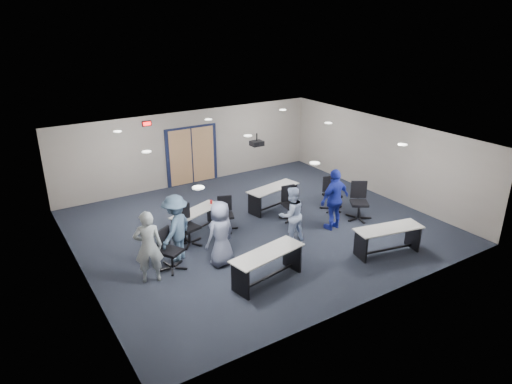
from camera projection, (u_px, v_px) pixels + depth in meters
floor at (257, 227)px, 13.58m from camera, size 10.00×10.00×0.00m
back_wall at (191, 148)px, 16.62m from camera, size 10.00×0.04×2.70m
front_wall at (372, 248)px, 9.55m from camera, size 10.00×0.04×2.70m
left_wall at (76, 225)px, 10.60m from camera, size 0.04×9.00×2.70m
right_wall at (381, 157)px, 15.57m from camera, size 0.04×9.00×2.70m
ceiling at (257, 138)px, 12.59m from camera, size 10.00×9.00×0.04m
double_door at (192, 156)px, 16.70m from camera, size 2.00×0.07×2.20m
exit_sign at (147, 124)px, 15.38m from camera, size 0.32×0.07×0.18m
ceiling_projector at (257, 143)px, 13.24m from camera, size 0.35×0.32×0.37m
ceiling_can_lights at (253, 138)px, 12.80m from camera, size 6.24×5.74×0.02m
table_front_left at (267, 262)px, 10.64m from camera, size 1.98×0.96×0.77m
table_front_right at (388, 236)px, 11.90m from camera, size 1.92×0.98×0.74m
table_back_left at (197, 217)px, 13.09m from camera, size 1.74×1.11×0.92m
table_back_right at (273, 194)px, 14.64m from camera, size 1.91×0.94×0.74m
chair_back_a at (189, 226)px, 12.35m from camera, size 0.85×0.85×1.11m
chair_back_b at (226, 214)px, 13.19m from camera, size 0.81×0.81×1.00m
chair_back_c at (291, 204)px, 13.85m from camera, size 0.74×0.74×1.06m
chair_back_d at (332, 194)px, 14.55m from camera, size 0.77×0.77×1.08m
chair_loose_left at (171, 250)px, 11.15m from camera, size 0.91×0.91×1.06m
chair_loose_right at (359, 202)px, 13.86m from camera, size 1.01×1.01×1.16m
person_gray at (148, 247)px, 10.54m from camera, size 0.75×0.61×1.80m
person_plaid at (221, 234)px, 11.27m from camera, size 0.94×0.72×1.70m
person_lightblue at (291, 215)px, 12.46m from camera, size 0.78×0.62×1.59m
person_navy at (335, 199)px, 13.16m from camera, size 1.11×0.55×1.83m
person_back at (176, 228)px, 11.46m from camera, size 1.31×1.22×1.77m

